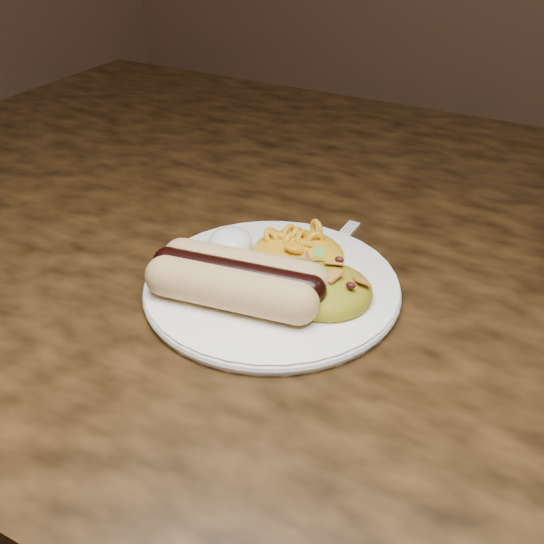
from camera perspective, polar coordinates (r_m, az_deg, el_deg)
The scene contains 7 objects.
table at distance 0.74m, azimuth 13.14°, elevation -4.49°, with size 1.60×0.90×0.75m.
plate at distance 0.60m, azimuth 0.00°, elevation -1.30°, with size 0.24×0.24×0.01m, color white.
hotdog at distance 0.57m, azimuth -3.16°, elevation -0.58°, with size 0.14×0.09×0.04m.
mac_and_cheese at distance 0.63m, azimuth 2.40°, elevation 2.78°, with size 0.09×0.08×0.04m, color gold.
sour_cream at distance 0.64m, azimuth -3.77°, elevation 3.14°, with size 0.05×0.05×0.03m, color white.
taco_salad at distance 0.57m, azimuth 4.69°, elevation -0.91°, with size 0.09×0.09×0.04m.
fork at distance 0.66m, azimuth 4.70°, elevation 1.48°, with size 0.02×0.14×0.00m, color white.
Camera 1 is at (0.13, -0.58, 1.09)m, focal length 42.00 mm.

